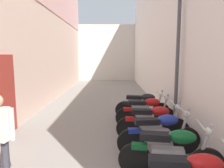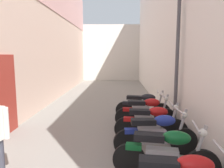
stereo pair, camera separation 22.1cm
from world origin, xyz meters
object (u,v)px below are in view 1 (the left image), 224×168
(motorcycle_third, at_px, (172,151))
(motorcycle_seventh, at_px, (143,105))
(motorcycle_sixth, at_px, (147,111))
(motorcycle_fourth, at_px, (160,133))
(street_lamp, at_px, (175,44))
(pedestrian_mid_alley, at_px, (0,134))
(motorcycle_fifth, at_px, (153,122))

(motorcycle_third, xyz_separation_m, motorcycle_seventh, (0.00, 3.47, 0.00))
(motorcycle_third, height_order, motorcycle_sixth, same)
(motorcycle_fourth, bearing_deg, street_lamp, 65.23)
(motorcycle_fourth, xyz_separation_m, pedestrian_mid_alley, (-2.85, -1.18, 0.42))
(pedestrian_mid_alley, height_order, street_lamp, street_lamp)
(motorcycle_fifth, relative_size, motorcycle_sixth, 1.00)
(motorcycle_sixth, xyz_separation_m, motorcycle_seventh, (-0.00, 0.78, 0.00))
(motorcycle_third, height_order, motorcycle_fourth, same)
(motorcycle_fourth, height_order, motorcycle_fifth, same)
(motorcycle_fourth, distance_m, street_lamp, 2.59)
(motorcycle_seventh, bearing_deg, pedestrian_mid_alley, -127.36)
(motorcycle_fourth, distance_m, pedestrian_mid_alley, 3.12)
(motorcycle_seventh, height_order, street_lamp, street_lamp)
(motorcycle_sixth, relative_size, pedestrian_mid_alley, 1.18)
(motorcycle_third, distance_m, motorcycle_fourth, 0.91)
(motorcycle_fourth, bearing_deg, motorcycle_third, -90.01)
(motorcycle_sixth, bearing_deg, motorcycle_fourth, -90.00)
(motorcycle_seventh, bearing_deg, street_lamp, -56.77)
(motorcycle_third, distance_m, motorcycle_seventh, 3.47)
(motorcycle_fourth, relative_size, pedestrian_mid_alley, 1.18)
(motorcycle_fifth, distance_m, motorcycle_seventh, 1.80)
(motorcycle_sixth, bearing_deg, motorcycle_seventh, 90.01)
(motorcycle_fifth, height_order, motorcycle_sixth, same)
(motorcycle_third, relative_size, street_lamp, 0.44)
(motorcycle_fourth, relative_size, street_lamp, 0.44)
(pedestrian_mid_alley, xyz_separation_m, street_lamp, (3.55, 2.68, 1.58))
(motorcycle_fifth, xyz_separation_m, pedestrian_mid_alley, (-2.85, -1.94, 0.42))
(motorcycle_fourth, xyz_separation_m, motorcycle_fifth, (-0.00, 0.76, 0.00))
(motorcycle_third, distance_m, street_lamp, 3.20)
(motorcycle_fourth, relative_size, motorcycle_sixth, 1.00)
(motorcycle_third, height_order, street_lamp, street_lamp)
(motorcycle_third, bearing_deg, motorcycle_seventh, 90.00)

